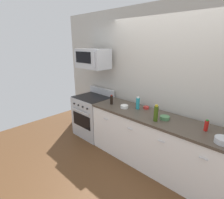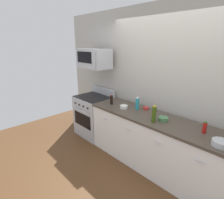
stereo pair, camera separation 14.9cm
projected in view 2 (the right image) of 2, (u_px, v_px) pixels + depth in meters
The scene contains 13 objects.
ground_plane at pixel (151, 165), 3.11m from camera, with size 6.65×6.65×0.00m, color brown.
back_wall at pixel (170, 87), 2.97m from camera, with size 5.55×0.10×2.70m, color #B7B2A8.
counter_unit at pixel (153, 143), 2.97m from camera, with size 2.46×0.66×0.92m.
range_oven at pixel (94, 115), 4.07m from camera, with size 0.76×0.69×1.07m.
microwave at pixel (94, 58), 3.71m from camera, with size 0.74×0.44×0.40m.
bottle_olive_oil at pixel (154, 114), 2.64m from camera, with size 0.07×0.07×0.26m.
bottle_dish_soap at pixel (137, 104), 3.15m from camera, with size 0.07×0.07×0.23m.
bottle_hot_sauce_red at pixel (205, 128), 2.33m from camera, with size 0.05×0.05×0.16m.
bottle_soy_sauce_dark at pixel (112, 100), 3.42m from camera, with size 0.06×0.06×0.18m.
bowl_white_ceramic at pixel (124, 107), 3.23m from camera, with size 0.14×0.14×0.05m.
bowl_green_glaze at pixel (163, 119), 2.72m from camera, with size 0.15×0.15×0.05m.
bowl_steel_prep at pixel (221, 143), 2.04m from camera, with size 0.19×0.19×0.07m.
bowl_red_small at pixel (146, 108), 3.17m from camera, with size 0.10×0.10×0.04m.
Camera 2 is at (1.40, -2.30, 2.06)m, focal length 28.26 mm.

